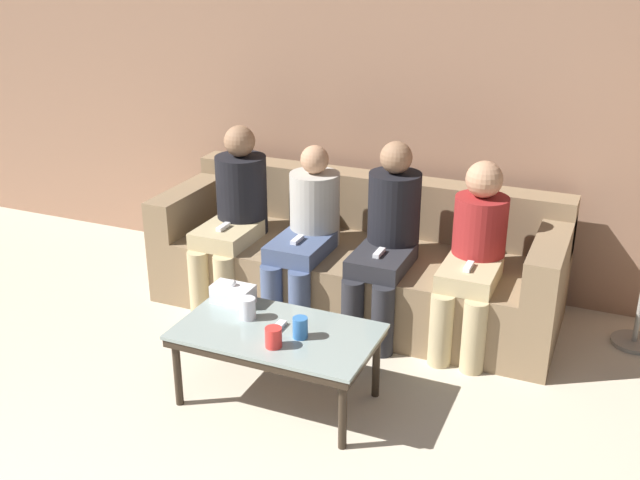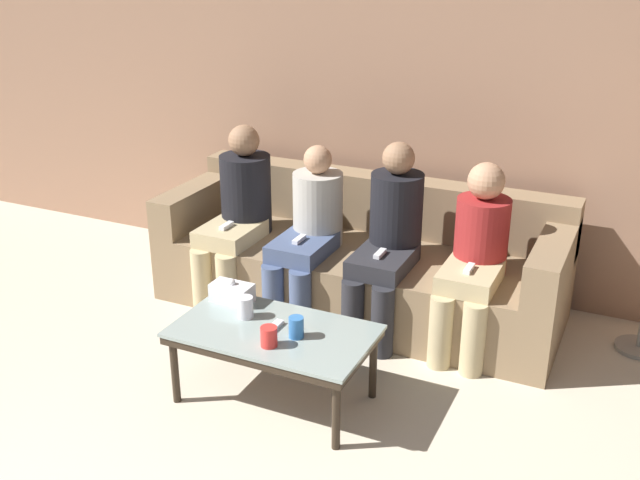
% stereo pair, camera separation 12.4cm
% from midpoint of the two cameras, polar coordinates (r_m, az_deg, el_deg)
% --- Properties ---
extents(wall_back, '(12.00, 0.06, 2.60)m').
position_cam_midpoint_polar(wall_back, '(4.89, 4.64, 11.55)').
color(wall_back, '#9E755B').
rests_on(wall_back, ground_plane).
extents(couch, '(2.49, 0.90, 0.78)m').
position_cam_midpoint_polar(couch, '(4.71, 2.18, -1.69)').
color(couch, '#897051').
rests_on(couch, ground_plane).
extents(coffee_table, '(0.98, 0.56, 0.40)m').
position_cam_midpoint_polar(coffee_table, '(3.72, -4.25, -7.43)').
color(coffee_table, '#8C9E99').
rests_on(coffee_table, ground_plane).
extents(cup_near_left, '(0.07, 0.07, 0.11)m').
position_cam_midpoint_polar(cup_near_left, '(3.61, -2.50, -6.70)').
color(cup_near_left, '#3372BF').
rests_on(cup_near_left, coffee_table).
extents(cup_near_right, '(0.08, 0.08, 0.10)m').
position_cam_midpoint_polar(cup_near_right, '(3.54, -4.57, -7.41)').
color(cup_near_right, red).
rests_on(cup_near_right, coffee_table).
extents(cup_far_center, '(0.08, 0.08, 0.11)m').
position_cam_midpoint_polar(cup_far_center, '(3.80, -6.47, -5.21)').
color(cup_far_center, silver).
rests_on(cup_far_center, coffee_table).
extents(tissue_box, '(0.22, 0.12, 0.13)m').
position_cam_midpoint_polar(tissue_box, '(3.97, -7.53, -4.09)').
color(tissue_box, white).
rests_on(tissue_box, coffee_table).
extents(game_remote, '(0.04, 0.15, 0.02)m').
position_cam_midpoint_polar(game_remote, '(3.70, -4.28, -6.73)').
color(game_remote, white).
rests_on(game_remote, coffee_table).
extents(seated_person_left_end, '(0.32, 0.64, 1.11)m').
position_cam_midpoint_polar(seated_person_left_end, '(4.74, -7.27, 2.23)').
color(seated_person_left_end, tan).
rests_on(seated_person_left_end, ground_plane).
extents(seated_person_mid_left, '(0.31, 0.65, 1.04)m').
position_cam_midpoint_polar(seated_person_mid_left, '(4.51, -1.79, 0.82)').
color(seated_person_mid_left, '#47567A').
rests_on(seated_person_mid_left, ground_plane).
extents(seated_person_mid_right, '(0.31, 0.64, 1.12)m').
position_cam_midpoint_polar(seated_person_mid_right, '(4.34, 4.36, 0.38)').
color(seated_person_mid_right, '#28282D').
rests_on(seated_person_mid_right, ground_plane).
extents(seated_person_right_end, '(0.31, 0.62, 1.06)m').
position_cam_midpoint_polar(seated_person_right_end, '(4.22, 10.85, -0.97)').
color(seated_person_right_end, tan).
rests_on(seated_person_right_end, ground_plane).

